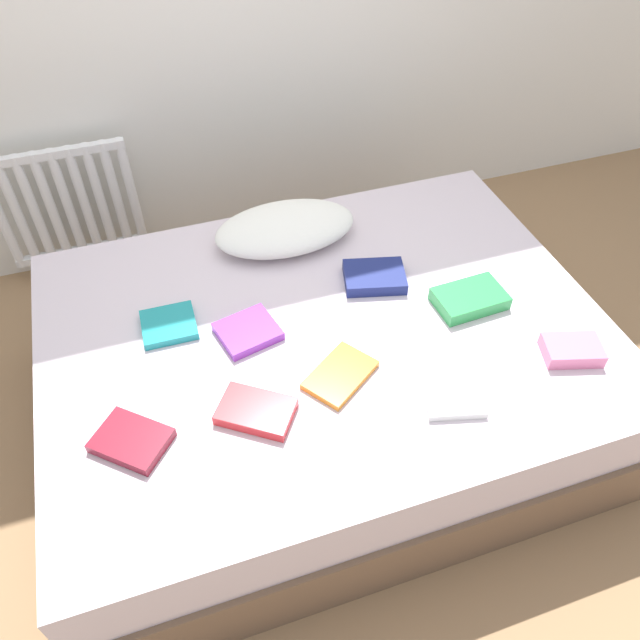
{
  "coord_description": "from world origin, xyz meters",
  "views": [
    {
      "loc": [
        -0.5,
        -1.43,
        2.08
      ],
      "look_at": [
        0.0,
        0.05,
        0.48
      ],
      "focal_mm": 34.88,
      "sensor_mm": 36.0,
      "label": 1
    }
  ],
  "objects_px": {
    "textbook_teal": "(169,325)",
    "textbook_red": "(256,411)",
    "textbook_maroon": "(132,440)",
    "bed": "(324,371)",
    "textbook_pink": "(572,350)",
    "pillow": "(285,228)",
    "textbook_white": "(453,397)",
    "radiator": "(68,205)",
    "textbook_orange": "(340,375)",
    "textbook_purple": "(248,331)",
    "textbook_green": "(470,299)",
    "textbook_navy": "(374,277)"
  },
  "relations": [
    {
      "from": "textbook_navy",
      "to": "textbook_red",
      "type": "bearing_deg",
      "value": -127.34
    },
    {
      "from": "radiator",
      "to": "pillow",
      "type": "xyz_separation_m",
      "value": [
        0.85,
        -0.69,
        0.16
      ]
    },
    {
      "from": "textbook_red",
      "to": "textbook_orange",
      "type": "bearing_deg",
      "value": 46.28
    },
    {
      "from": "textbook_red",
      "to": "textbook_pink",
      "type": "relative_size",
      "value": 1.21
    },
    {
      "from": "textbook_teal",
      "to": "textbook_red",
      "type": "bearing_deg",
      "value": -65.46
    },
    {
      "from": "bed",
      "to": "textbook_orange",
      "type": "distance_m",
      "value": 0.36
    },
    {
      "from": "textbook_purple",
      "to": "textbook_maroon",
      "type": "xyz_separation_m",
      "value": [
        -0.43,
        -0.32,
        0.0
      ]
    },
    {
      "from": "textbook_purple",
      "to": "textbook_pink",
      "type": "bearing_deg",
      "value": -36.71
    },
    {
      "from": "textbook_teal",
      "to": "textbook_maroon",
      "type": "height_order",
      "value": "textbook_maroon"
    },
    {
      "from": "textbook_pink",
      "to": "textbook_teal",
      "type": "height_order",
      "value": "textbook_pink"
    },
    {
      "from": "pillow",
      "to": "textbook_pink",
      "type": "relative_size",
      "value": 3.02
    },
    {
      "from": "textbook_pink",
      "to": "textbook_purple",
      "type": "relative_size",
      "value": 0.96
    },
    {
      "from": "radiator",
      "to": "textbook_pink",
      "type": "height_order",
      "value": "radiator"
    },
    {
      "from": "textbook_red",
      "to": "textbook_teal",
      "type": "height_order",
      "value": "textbook_red"
    },
    {
      "from": "textbook_navy",
      "to": "textbook_maroon",
      "type": "relative_size",
      "value": 1.07
    },
    {
      "from": "bed",
      "to": "textbook_orange",
      "type": "xyz_separation_m",
      "value": [
        -0.03,
        -0.24,
        0.26
      ]
    },
    {
      "from": "bed",
      "to": "textbook_purple",
      "type": "relative_size",
      "value": 10.21
    },
    {
      "from": "textbook_pink",
      "to": "textbook_maroon",
      "type": "height_order",
      "value": "textbook_pink"
    },
    {
      "from": "textbook_orange",
      "to": "bed",
      "type": "bearing_deg",
      "value": 48.81
    },
    {
      "from": "textbook_purple",
      "to": "textbook_green",
      "type": "distance_m",
      "value": 0.81
    },
    {
      "from": "textbook_purple",
      "to": "textbook_green",
      "type": "height_order",
      "value": "textbook_green"
    },
    {
      "from": "textbook_purple",
      "to": "textbook_teal",
      "type": "xyz_separation_m",
      "value": [
        -0.25,
        0.12,
        -0.0
      ]
    },
    {
      "from": "textbook_orange",
      "to": "textbook_pink",
      "type": "xyz_separation_m",
      "value": [
        0.77,
        -0.16,
        0.01
      ]
    },
    {
      "from": "pillow",
      "to": "textbook_pink",
      "type": "xyz_separation_m",
      "value": [
        0.73,
        -0.9,
        -0.04
      ]
    },
    {
      "from": "radiator",
      "to": "textbook_orange",
      "type": "bearing_deg",
      "value": -60.42
    },
    {
      "from": "radiator",
      "to": "textbook_pink",
      "type": "distance_m",
      "value": 2.25
    },
    {
      "from": "textbook_red",
      "to": "textbook_pink",
      "type": "height_order",
      "value": "textbook_pink"
    },
    {
      "from": "textbook_purple",
      "to": "textbook_navy",
      "type": "bearing_deg",
      "value": -0.55
    },
    {
      "from": "bed",
      "to": "textbook_green",
      "type": "xyz_separation_m",
      "value": [
        0.53,
        -0.06,
        0.28
      ]
    },
    {
      "from": "bed",
      "to": "textbook_white",
      "type": "bearing_deg",
      "value": -57.29
    },
    {
      "from": "textbook_orange",
      "to": "textbook_red",
      "type": "bearing_deg",
      "value": 156.46
    },
    {
      "from": "textbook_pink",
      "to": "textbook_navy",
      "type": "xyz_separation_m",
      "value": [
        -0.49,
        0.55,
        -0.0
      ]
    },
    {
      "from": "textbook_white",
      "to": "textbook_purple",
      "type": "bearing_deg",
      "value": 153.53
    },
    {
      "from": "textbook_purple",
      "to": "textbook_white",
      "type": "relative_size",
      "value": 1.07
    },
    {
      "from": "textbook_green",
      "to": "textbook_navy",
      "type": "bearing_deg",
      "value": 138.82
    },
    {
      "from": "bed",
      "to": "textbook_pink",
      "type": "distance_m",
      "value": 0.88
    },
    {
      "from": "bed",
      "to": "textbook_maroon",
      "type": "distance_m",
      "value": 0.8
    },
    {
      "from": "textbook_green",
      "to": "textbook_navy",
      "type": "distance_m",
      "value": 0.36
    },
    {
      "from": "pillow",
      "to": "textbook_navy",
      "type": "relative_size",
      "value": 2.51
    },
    {
      "from": "textbook_orange",
      "to": "textbook_white",
      "type": "distance_m",
      "value": 0.37
    },
    {
      "from": "textbook_red",
      "to": "textbook_teal",
      "type": "distance_m",
      "value": 0.5
    },
    {
      "from": "textbook_white",
      "to": "textbook_navy",
      "type": "bearing_deg",
      "value": 107.35
    },
    {
      "from": "textbook_red",
      "to": "textbook_white",
      "type": "bearing_deg",
      "value": 22.1
    },
    {
      "from": "textbook_white",
      "to": "textbook_green",
      "type": "bearing_deg",
      "value": 70.4
    },
    {
      "from": "textbook_purple",
      "to": "textbook_red",
      "type": "bearing_deg",
      "value": -112.89
    },
    {
      "from": "textbook_red",
      "to": "textbook_purple",
      "type": "xyz_separation_m",
      "value": [
        0.06,
        0.34,
        -0.0
      ]
    },
    {
      "from": "textbook_maroon",
      "to": "textbook_white",
      "type": "height_order",
      "value": "textbook_maroon"
    },
    {
      "from": "textbook_red",
      "to": "textbook_teal",
      "type": "xyz_separation_m",
      "value": [
        -0.2,
        0.46,
        -0.0
      ]
    },
    {
      "from": "radiator",
      "to": "textbook_teal",
      "type": "xyz_separation_m",
      "value": [
        0.32,
        -1.03,
        0.11
      ]
    },
    {
      "from": "textbook_pink",
      "to": "pillow",
      "type": "bearing_deg",
      "value": 145.49
    }
  ]
}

